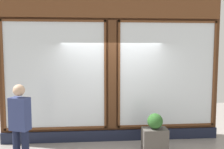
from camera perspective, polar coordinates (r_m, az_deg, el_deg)
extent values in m
cube|color=#4C2B16|center=(6.49, -0.11, 1.58)|extent=(5.53, 0.30, 3.75)
cube|color=#191E33|center=(6.68, 0.01, -13.54)|extent=(5.53, 0.08, 0.28)
cube|color=brown|center=(6.38, 0.03, 15.49)|extent=(5.42, 0.08, 0.65)
cube|color=silver|center=(6.61, 12.27, 0.01)|extent=(2.42, 0.02, 2.60)
cube|color=brown|center=(6.60, 12.57, 11.53)|extent=(2.52, 0.04, 0.05)
cube|color=brown|center=(6.85, 12.08, -11.11)|extent=(2.52, 0.04, 0.05)
cube|color=brown|center=(7.05, 21.94, 0.08)|extent=(0.05, 0.04, 2.70)
cube|color=brown|center=(6.34, 1.60, -0.09)|extent=(0.05, 0.04, 2.70)
cube|color=silver|center=(6.38, -12.69, -0.19)|extent=(2.42, 0.02, 2.60)
cube|color=brown|center=(6.37, -12.98, 11.74)|extent=(2.52, 0.04, 0.05)
cube|color=brown|center=(6.63, -12.46, -11.69)|extent=(2.52, 0.04, 0.05)
cube|color=brown|center=(6.65, -23.31, -0.29)|extent=(0.05, 0.04, 2.70)
cube|color=brown|center=(6.31, -1.56, -0.12)|extent=(0.05, 0.04, 2.70)
cube|color=#4C2B16|center=(6.33, 0.02, -0.10)|extent=(0.20, 0.10, 2.70)
cube|color=navy|center=(5.12, -20.05, -8.32)|extent=(0.42, 0.34, 0.62)
sphere|color=tan|center=(5.04, -20.23, -3.34)|extent=(0.22, 0.22, 0.22)
cube|color=#4C4742|center=(6.01, 9.59, -14.46)|extent=(0.56, 0.36, 0.56)
sphere|color=#285623|center=(5.87, 9.67, -10.29)|extent=(0.35, 0.35, 0.35)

